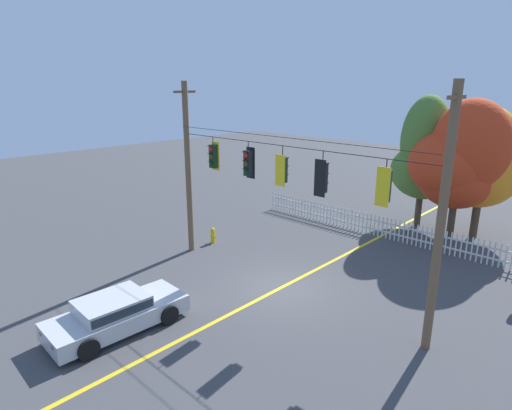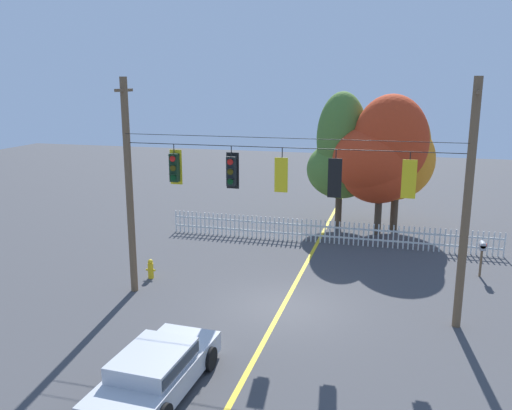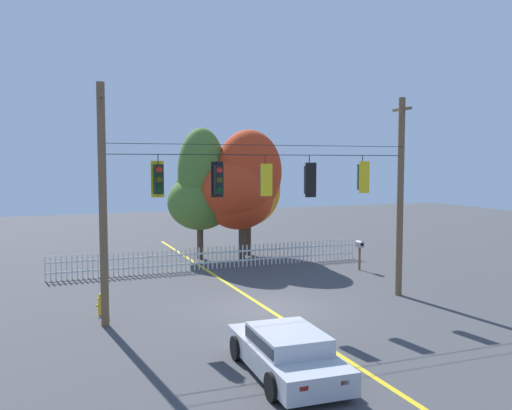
% 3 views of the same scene
% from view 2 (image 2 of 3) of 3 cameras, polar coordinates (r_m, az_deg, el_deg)
% --- Properties ---
extents(ground, '(80.00, 80.00, 0.00)m').
position_cam_2_polar(ground, '(18.60, 2.87, -10.80)').
color(ground, '#424244').
extents(lane_centerline_stripe, '(0.16, 36.00, 0.01)m').
position_cam_2_polar(lane_centerline_stripe, '(18.60, 2.87, -10.79)').
color(lane_centerline_stripe, gold).
rests_on(lane_centerline_stripe, ground).
extents(signal_support_span, '(11.43, 1.10, 7.68)m').
position_cam_2_polar(signal_support_span, '(17.39, 3.02, 1.12)').
color(signal_support_span, brown).
rests_on(signal_support_span, ground).
extents(traffic_signal_eastbound_side, '(0.43, 0.38, 1.40)m').
position_cam_2_polar(traffic_signal_eastbound_side, '(18.44, -8.68, 3.98)').
color(traffic_signal_eastbound_side, black).
extents(traffic_signal_northbound_primary, '(0.43, 0.38, 1.45)m').
position_cam_2_polar(traffic_signal_northbound_primary, '(17.72, -2.62, 3.65)').
color(traffic_signal_northbound_primary, black).
extents(traffic_signal_westbound_side, '(0.43, 0.38, 1.43)m').
position_cam_2_polar(traffic_signal_westbound_side, '(17.27, 2.79, 3.30)').
color(traffic_signal_westbound_side, black).
extents(traffic_signal_northbound_secondary, '(0.43, 0.38, 1.51)m').
position_cam_2_polar(traffic_signal_northbound_secondary, '(16.99, 8.45, 2.93)').
color(traffic_signal_northbound_secondary, black).
extents(traffic_signal_southbound_primary, '(0.43, 0.38, 1.40)m').
position_cam_2_polar(traffic_signal_southbound_primary, '(16.87, 16.01, 2.75)').
color(traffic_signal_southbound_primary, black).
extents(white_picket_fence, '(15.56, 0.06, 1.10)m').
position_cam_2_polar(white_picket_fence, '(25.55, 7.64, -2.87)').
color(white_picket_fence, silver).
rests_on(white_picket_fence, ground).
extents(autumn_maple_near_fence, '(3.85, 3.28, 7.04)m').
position_cam_2_polar(autumn_maple_near_fence, '(27.90, 9.40, 5.21)').
color(autumn_maple_near_fence, '#473828').
rests_on(autumn_maple_near_fence, ground).
extents(autumn_maple_mid, '(4.58, 3.84, 6.95)m').
position_cam_2_polar(autumn_maple_mid, '(26.86, 13.15, 5.04)').
color(autumn_maple_mid, '#473828').
rests_on(autumn_maple_mid, ground).
extents(autumn_oak_far_east, '(4.20, 4.04, 6.55)m').
position_cam_2_polar(autumn_oak_far_east, '(27.92, 14.48, 5.36)').
color(autumn_oak_far_east, '#473828').
rests_on(autumn_oak_far_east, ground).
extents(parked_car, '(2.04, 4.38, 1.15)m').
position_cam_2_polar(parked_car, '(13.95, -10.66, -16.93)').
color(parked_car, '#B7BABF').
rests_on(parked_car, ground).
extents(fire_hydrant, '(0.38, 0.22, 0.77)m').
position_cam_2_polar(fire_hydrant, '(21.38, -11.18, -6.70)').
color(fire_hydrant, gold).
rests_on(fire_hydrant, ground).
extents(roadside_mailbox, '(0.25, 0.44, 1.43)m').
position_cam_2_polar(roadside_mailbox, '(22.69, 23.00, -4.27)').
color(roadside_mailbox, brown).
rests_on(roadside_mailbox, ground).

